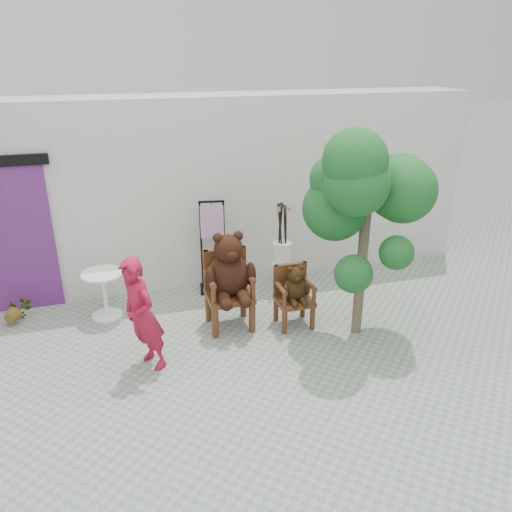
# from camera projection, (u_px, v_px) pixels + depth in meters

# --- Properties ---
(ground_plane) EXTENTS (60.00, 60.00, 0.00)m
(ground_plane) POSITION_uv_depth(u_px,v_px,m) (261.00, 371.00, 6.10)
(ground_plane) COLOR gray
(ground_plane) RESTS_ON ground
(back_wall) EXTENTS (9.00, 1.00, 3.00)m
(back_wall) POSITION_uv_depth(u_px,v_px,m) (207.00, 189.00, 8.27)
(back_wall) COLOR beige
(back_wall) RESTS_ON ground
(doorway) EXTENTS (1.40, 0.11, 2.33)m
(doorway) POSITION_uv_depth(u_px,v_px,m) (9.00, 236.00, 7.15)
(doorway) COLOR #5D2268
(doorway) RESTS_ON ground
(chair_big) EXTENTS (0.70, 0.74, 1.42)m
(chair_big) POSITION_uv_depth(u_px,v_px,m) (229.00, 275.00, 6.81)
(chair_big) COLOR #44230E
(chair_big) RESTS_ON ground
(chair_small) EXTENTS (0.50, 0.49, 0.91)m
(chair_small) POSITION_uv_depth(u_px,v_px,m) (294.00, 290.00, 6.95)
(chair_small) COLOR #44230E
(chair_small) RESTS_ON ground
(person) EXTENTS (0.57, 0.65, 1.49)m
(person) POSITION_uv_depth(u_px,v_px,m) (142.00, 315.00, 5.89)
(person) COLOR #A6142D
(person) RESTS_ON ground
(cafe_table) EXTENTS (0.60, 0.60, 0.70)m
(cafe_table) POSITION_uv_depth(u_px,v_px,m) (104.00, 289.00, 7.19)
(cafe_table) COLOR white
(cafe_table) RESTS_ON ground
(display_stand) EXTENTS (0.50, 0.42, 1.51)m
(display_stand) POSITION_uv_depth(u_px,v_px,m) (213.00, 257.00, 7.93)
(display_stand) COLOR black
(display_stand) RESTS_ON ground
(stool_bucket) EXTENTS (0.32, 0.32, 1.45)m
(stool_bucket) POSITION_uv_depth(u_px,v_px,m) (282.00, 252.00, 7.96)
(stool_bucket) COLOR white
(stool_bucket) RESTS_ON ground
(tree) EXTENTS (1.71, 1.34, 2.84)m
(tree) POSITION_uv_depth(u_px,v_px,m) (366.00, 192.00, 6.16)
(tree) COLOR #4A3E2C
(tree) RESTS_ON ground
(potted_plant) EXTENTS (0.41, 0.39, 0.36)m
(potted_plant) POSITION_uv_depth(u_px,v_px,m) (17.00, 311.00, 7.14)
(potted_plant) COLOR #113E1A
(potted_plant) RESTS_ON ground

